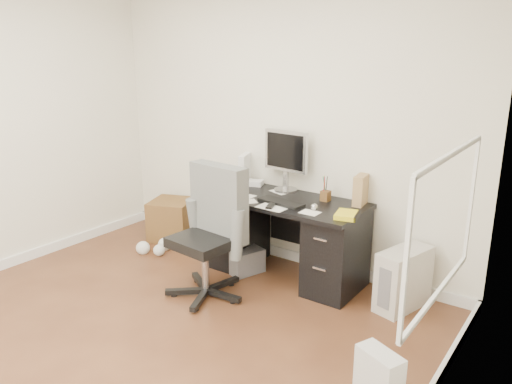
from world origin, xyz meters
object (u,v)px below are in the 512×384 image
desk (284,235)px  pc_tower (404,279)px  office_chair (204,234)px  wicker_basket (172,219)px  keyboard (281,202)px  lcd_monitor (286,161)px

desk → pc_tower: desk is taller
office_chair → wicker_basket: size_ratio=2.56×
desk → keyboard: size_ratio=3.44×
office_chair → lcd_monitor: bearing=84.0°
lcd_monitor → pc_tower: 1.51m
keyboard → wicker_basket: size_ratio=0.98×
office_chair → pc_tower: size_ratio=2.22×
wicker_basket → desk: bearing=-2.9°
desk → office_chair: office_chair is taller
keyboard → wicker_basket: bearing=-179.7°
wicker_basket → pc_tower: bearing=-0.7°
lcd_monitor → wicker_basket: size_ratio=1.35×
desk → pc_tower: (1.14, 0.04, -0.14)m
lcd_monitor → keyboard: (0.18, -0.37, -0.29)m
desk → keyboard: keyboard is taller
desk → office_chair: (-0.32, -0.74, 0.17)m
pc_tower → desk: bearing=-162.7°
lcd_monitor → wicker_basket: 1.63m
keyboard → lcd_monitor: bearing=124.3°
lcd_monitor → pc_tower: (1.27, -0.19, -0.79)m
lcd_monitor → office_chair: 1.10m
keyboard → desk: bearing=118.7°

